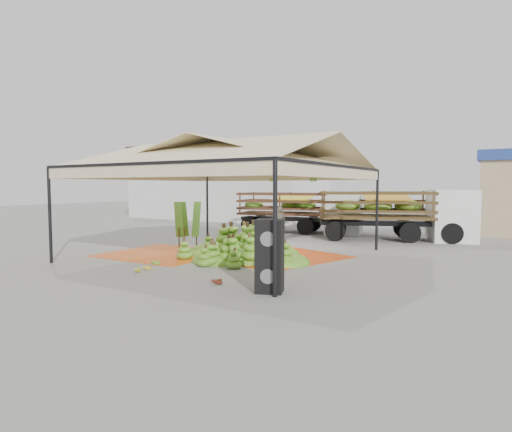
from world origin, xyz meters
The scene contains 17 objects.
ground centered at (0.00, 0.00, 0.00)m, with size 90.00×90.00×0.00m, color slate.
canopy_tent centered at (0.00, 0.00, 3.30)m, with size 8.10×8.10×4.00m.
building_white centered at (-10.00, 14.00, 2.71)m, with size 14.30×6.30×5.40m.
tarp_left centered at (-2.21, -0.78, 0.01)m, with size 3.91×3.73×0.01m, color #D35D13.
tarp_right centered at (1.46, 0.71, 0.01)m, with size 3.85×4.04×0.01m, color #D26513.
banana_heap centered at (0.83, -0.15, 0.54)m, with size 5.04×4.14×1.08m, color #487B19.
hand_yellow_a centered at (-0.64, -3.23, 0.09)m, with size 0.38×0.31×0.17m, color gold.
hand_yellow_b centered at (-0.62, -3.70, 0.09)m, with size 0.41×0.34×0.19m, color gold.
hand_red_a centered at (2.23, -1.33, 0.11)m, with size 0.49×0.40×0.22m, color #5C3015.
hand_red_b centered at (2.15, -3.70, 0.11)m, with size 0.49×0.40×0.22m, color #592014.
hand_green centered at (-1.02, -2.48, 0.09)m, with size 0.39×0.32×0.18m, color #457919.
hanging_bunches centered at (2.01, 0.86, 2.62)m, with size 1.74×0.24×0.20m.
speaker_stack centered at (3.70, -3.70, 0.83)m, with size 0.74×0.70×1.66m.
banana_leaves centered at (-1.75, 0.08, 0.00)m, with size 0.96×1.36×3.70m, color #3A741F, non-canonical shape.
vendor centered at (-0.94, 5.55, 0.73)m, with size 0.53×0.35×1.47m, color gray.
truck_left centered at (-0.86, 8.15, 1.32)m, with size 6.54×3.36×2.14m.
truck_right centered at (4.06, 7.62, 1.39)m, with size 6.92×4.36×2.25m.
Camera 1 is at (8.38, -12.05, 2.41)m, focal length 30.00 mm.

